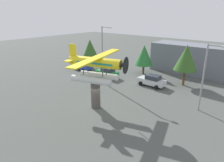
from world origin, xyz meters
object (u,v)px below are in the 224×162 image
object	(u,v)px
car_far_silver	(152,81)
tree_center_back	(186,58)
car_near_blue	(82,65)
streetlight_primary	(103,52)
display_pedestal	(96,94)
car_mid_green	(107,72)
streetlight_secondary	(206,74)
storefront_building	(193,59)
tree_west	(90,49)
floatplane_monument	(96,67)
tree_east	(144,55)

from	to	relation	value
car_far_silver	tree_center_back	distance (m)	6.08
car_near_blue	tree_center_back	world-z (taller)	tree_center_back
car_near_blue	streetlight_primary	xyz separation A→B (m)	(8.48, -3.11, 4.17)
display_pedestal	car_mid_green	bearing A→B (deg)	124.64
car_far_silver	streetlight_secondary	distance (m)	9.82
streetlight_secondary	tree_center_back	distance (m)	8.67
storefront_building	tree_west	xyz separation A→B (m)	(-17.36, -9.28, 1.23)
car_mid_green	streetlight_secondary	distance (m)	17.15
tree_west	tree_center_back	distance (m)	18.94
tree_west	streetlight_secondary	bearing A→B (deg)	-13.47
car_near_blue	car_far_silver	size ratio (longest dim) A/B	1.00
floatplane_monument	tree_west	bearing A→B (deg)	121.21
streetlight_primary	display_pedestal	bearing A→B (deg)	-54.07
streetlight_primary	car_far_silver	bearing A→B (deg)	29.16
tree_east	car_mid_green	bearing A→B (deg)	-123.05
tree_west	tree_east	size ratio (longest dim) A/B	1.07
floatplane_monument	car_far_silver	xyz separation A→B (m)	(1.35, 10.70, -4.14)
floatplane_monument	car_near_blue	xyz separation A→B (m)	(-13.72, 10.13, -4.14)
streetlight_primary	streetlight_secondary	xyz separation A→B (m)	(14.97, -0.00, -0.61)
display_pedestal	tree_west	distance (m)	18.92
display_pedestal	car_near_blue	distance (m)	16.99
display_pedestal	tree_center_back	distance (m)	15.35
car_near_blue	streetlight_secondary	world-z (taller)	streetlight_secondary
display_pedestal	car_mid_green	xyz separation A→B (m)	(-6.71, 9.71, -0.80)
streetlight_secondary	tree_center_back	xyz separation A→B (m)	(-4.82, 7.21, -0.12)
streetlight_secondary	tree_east	size ratio (longest dim) A/B	1.44
floatplane_monument	streetlight_secondary	size ratio (longest dim) A/B	1.35
car_far_silver	streetlight_secondary	bearing A→B (deg)	156.28
car_far_silver	tree_center_back	size ratio (longest dim) A/B	0.67
car_far_silver	streetlight_primary	distance (m)	8.62
streetlight_primary	storefront_building	bearing A→B (deg)	59.96
car_far_silver	tree_east	distance (m)	7.00
floatplane_monument	car_near_blue	world-z (taller)	floatplane_monument
tree_east	car_near_blue	bearing A→B (deg)	-153.38
display_pedestal	tree_east	distance (m)	15.88
floatplane_monument	streetlight_primary	size ratio (longest dim) A/B	1.17
car_near_blue	car_mid_green	xyz separation A→B (m)	(6.89, -0.45, 0.00)
tree_center_back	streetlight_primary	bearing A→B (deg)	-144.63
tree_east	tree_center_back	bearing A→B (deg)	-8.87
car_mid_green	storefront_building	world-z (taller)	storefront_building
car_mid_green	streetlight_primary	bearing A→B (deg)	121.01
car_near_blue	car_mid_green	distance (m)	6.90
display_pedestal	streetlight_primary	size ratio (longest dim) A/B	0.38
streetlight_secondary	storefront_building	xyz separation A→B (m)	(-6.33, 14.95, -1.83)
storefront_building	car_near_blue	bearing A→B (deg)	-145.34
streetlight_primary	tree_west	xyz separation A→B (m)	(-8.72, 5.67, -1.21)
car_mid_green	streetlight_primary	size ratio (longest dim) A/B	0.48
tree_east	floatplane_monument	bearing A→B (deg)	-78.80
display_pedestal	storefront_building	xyz separation A→B (m)	(3.53, 22.00, 0.94)
car_mid_green	storefront_building	xyz separation A→B (m)	(10.24, 12.29, 1.74)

